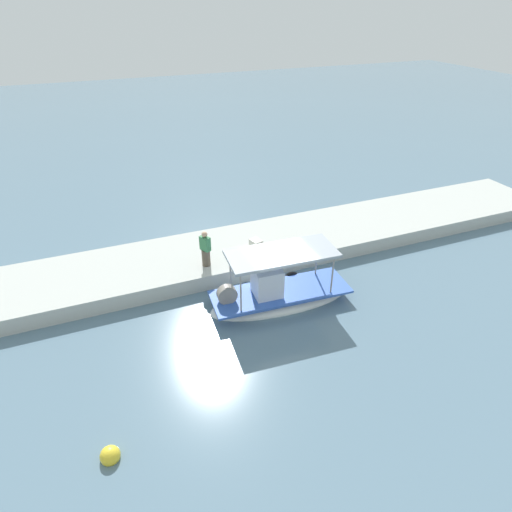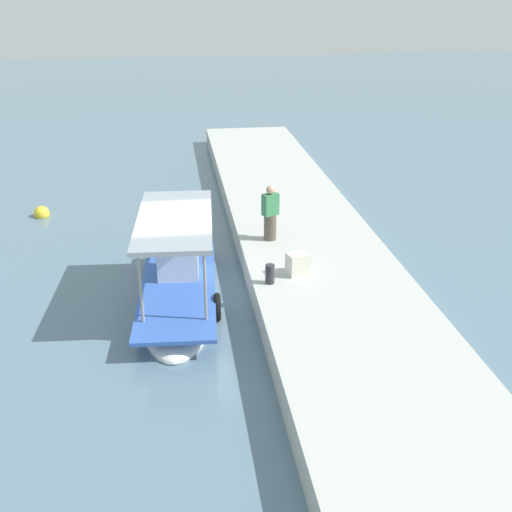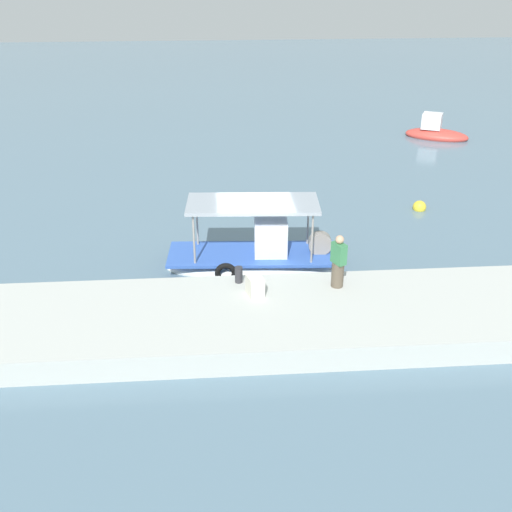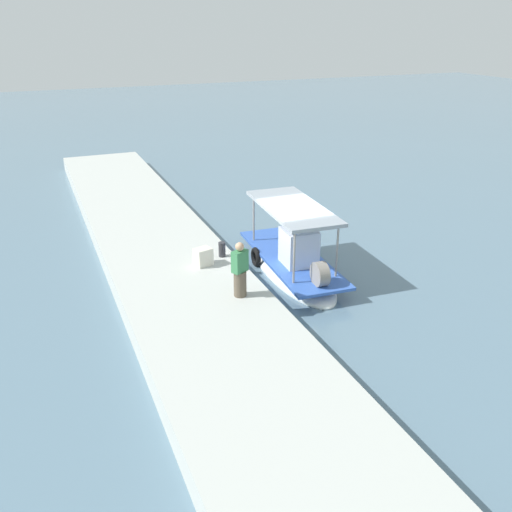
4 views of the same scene
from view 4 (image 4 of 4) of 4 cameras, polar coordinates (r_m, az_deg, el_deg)
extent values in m
plane|color=slate|center=(19.52, 3.31, -1.73)|extent=(120.00, 120.00, 0.00)
cube|color=#B6BAB3|center=(18.16, -7.75, -2.66)|extent=(36.00, 4.23, 0.73)
ellipsoid|color=white|center=(19.62, 3.65, -1.43)|extent=(6.16, 2.31, 0.81)
cube|color=#3760BC|center=(19.44, 3.68, -0.21)|extent=(5.92, 2.30, 0.10)
cube|color=silver|center=(18.69, 4.44, 0.82)|extent=(1.16, 1.14, 1.33)
cylinder|color=gray|center=(17.78, 8.34, 0.33)|extent=(0.07, 0.07, 1.85)
cylinder|color=gray|center=(17.19, 3.95, -0.29)|extent=(0.07, 0.07, 1.85)
cylinder|color=gray|center=(21.05, 3.59, 4.23)|extent=(0.07, 0.07, 1.85)
cylinder|color=gray|center=(20.56, -0.23, 3.80)|extent=(0.07, 0.07, 1.85)
cube|color=#949EA9|center=(18.77, 3.83, 5.00)|extent=(4.48, 2.14, 0.12)
torus|color=black|center=(19.96, -0.01, -0.13)|extent=(0.75, 0.22, 0.74)
cylinder|color=gray|center=(17.37, 6.62, -1.86)|extent=(0.82, 0.40, 0.80)
cylinder|color=brown|center=(16.18, -1.65, -2.86)|extent=(0.50, 0.50, 0.78)
cube|color=#397F4F|center=(15.88, -1.68, -0.54)|extent=(0.45, 0.54, 0.65)
sphere|color=tan|center=(15.70, -1.70, 0.97)|extent=(0.26, 0.26, 0.26)
cylinder|color=#2D2D33|center=(18.93, -3.52, 0.69)|extent=(0.24, 0.24, 0.51)
cube|color=beige|center=(18.30, -5.48, -0.07)|extent=(0.56, 0.64, 0.59)
camera|label=1|loc=(23.43, 47.87, 23.61)|focal=30.36mm
camera|label=2|loc=(31.90, -8.79, 22.42)|focal=43.84mm
camera|label=3|loc=(20.80, -59.79, 17.36)|focal=44.03mm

